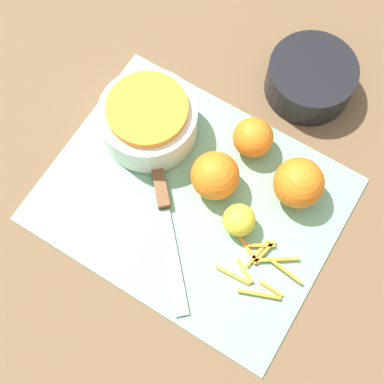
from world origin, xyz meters
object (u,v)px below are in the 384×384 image
object	(u,v)px
orange_right	(299,183)
bowl_dark	(310,79)
knife	(161,199)
lemon	(239,221)
bowl_speckled	(149,119)
orange_back	(253,138)
orange_left	(215,176)

from	to	relation	value
orange_right	bowl_dark	bearing A→B (deg)	111.16
bowl_dark	knife	bearing A→B (deg)	-108.62
knife	orange_right	world-z (taller)	orange_right
knife	orange_right	xyz separation A→B (m)	(0.18, 0.13, 0.03)
knife	lemon	distance (m)	0.13
bowl_speckled	orange_back	bearing A→B (deg)	21.55
knife	orange_back	size ratio (longest dim) A/B	3.24
bowl_speckled	lemon	distance (m)	0.22
knife	orange_back	world-z (taller)	orange_back
orange_right	lemon	bearing A→B (deg)	-117.26
orange_right	orange_back	world-z (taller)	orange_right
bowl_dark	orange_left	world-z (taller)	orange_left
orange_left	orange_right	size ratio (longest dim) A/B	0.97
orange_back	lemon	size ratio (longest dim) A/B	1.29
bowl_speckled	bowl_dark	distance (m)	0.29
bowl_speckled	orange_back	size ratio (longest dim) A/B	2.41
bowl_speckled	orange_back	xyz separation A→B (m)	(0.16, 0.06, -0.01)
lemon	bowl_speckled	bearing A→B (deg)	161.95
bowl_speckled	bowl_dark	xyz separation A→B (m)	(0.19, 0.22, -0.01)
bowl_speckled	orange_back	distance (m)	0.17
orange_left	lemon	xyz separation A→B (m)	(0.07, -0.04, -0.01)
bowl_speckled	bowl_dark	world-z (taller)	bowl_speckled
bowl_dark	knife	world-z (taller)	bowl_dark
orange_right	lemon	world-z (taller)	orange_right
bowl_dark	orange_right	distance (m)	0.20
knife	orange_back	xyz separation A→B (m)	(0.08, 0.16, 0.03)
orange_right	lemon	distance (m)	0.11
orange_left	knife	bearing A→B (deg)	-130.51
bowl_dark	orange_left	distance (m)	0.25
bowl_speckled	orange_right	xyz separation A→B (m)	(0.26, 0.03, 0.00)
orange_right	orange_left	bearing A→B (deg)	-154.13
bowl_dark	lemon	world-z (taller)	bowl_dark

